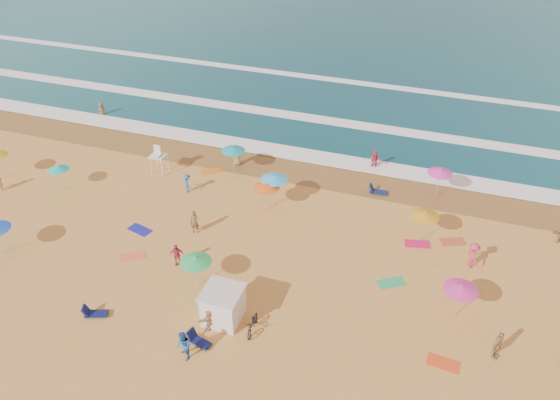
% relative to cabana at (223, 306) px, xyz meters
% --- Properties ---
extents(ground, '(220.00, 220.00, 0.00)m').
position_rel_cabana_xyz_m(ground, '(-0.17, 4.35, -1.00)').
color(ground, gold).
rests_on(ground, ground).
extents(wet_sand, '(220.00, 220.00, 0.00)m').
position_rel_cabana_xyz_m(wet_sand, '(-0.17, 16.85, -0.99)').
color(wet_sand, olive).
rests_on(wet_sand, ground).
extents(surf_foam, '(200.00, 18.70, 0.05)m').
position_rel_cabana_xyz_m(surf_foam, '(-0.17, 25.67, -0.90)').
color(surf_foam, white).
rests_on(surf_foam, ground).
extents(cabana, '(2.00, 2.00, 2.00)m').
position_rel_cabana_xyz_m(cabana, '(0.00, 0.00, 0.00)').
color(cabana, white).
rests_on(cabana, ground).
extents(cabana_roof, '(2.20, 2.20, 0.12)m').
position_rel_cabana_xyz_m(cabana_roof, '(0.00, 0.00, 1.06)').
color(cabana_roof, silver).
rests_on(cabana_roof, cabana).
extents(bicycle, '(0.83, 1.94, 0.99)m').
position_rel_cabana_xyz_m(bicycle, '(1.90, -0.30, -0.51)').
color(bicycle, black).
rests_on(bicycle, ground).
extents(lifeguard_stand, '(1.20, 1.20, 2.10)m').
position_rel_cabana_xyz_m(lifeguard_stand, '(-11.36, 13.08, 0.05)').
color(lifeguard_stand, white).
rests_on(lifeguard_stand, ground).
extents(beach_umbrellas, '(44.28, 29.67, 0.74)m').
position_rel_cabana_xyz_m(beach_umbrellas, '(-0.91, 4.93, 1.17)').
color(beach_umbrellas, '#E2328F').
rests_on(beach_umbrellas, ground).
extents(loungers, '(58.77, 20.78, 0.34)m').
position_rel_cabana_xyz_m(loungers, '(6.12, 2.20, -0.83)').
color(loungers, '#101B51').
rests_on(loungers, ground).
extents(towels, '(37.32, 27.05, 0.03)m').
position_rel_cabana_xyz_m(towels, '(0.35, 2.42, -0.98)').
color(towels, '#E0571C').
rests_on(towels, ground).
extents(beachgoers, '(47.87, 28.41, 2.12)m').
position_rel_cabana_xyz_m(beachgoers, '(1.18, 7.82, -0.20)').
color(beachgoers, '#A5774C').
rests_on(beachgoers, ground).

